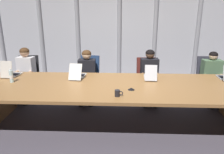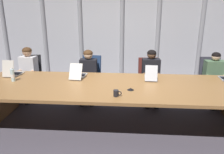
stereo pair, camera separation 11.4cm
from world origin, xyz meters
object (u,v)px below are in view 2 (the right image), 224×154
object	(u,v)px
conference_mic_left_side	(131,89)
laptop_left_end	(13,72)
person_left_mid	(88,73)
person_right_mid	(215,76)
water_bottle_primary	(13,75)
laptop_left_mid	(79,74)
office_chair_right_mid	(210,86)
person_center	(151,74)
office_chair_left_end	(32,82)
office_chair_center	(148,85)
laptop_center	(151,76)
coffee_mug_far	(116,93)
person_left_end	(27,70)
office_chair_left_mid	(90,83)

from	to	relation	value
conference_mic_left_side	laptop_left_end	bearing A→B (deg)	164.55
laptop_left_end	person_left_mid	world-z (taller)	person_left_mid
person_right_mid	water_bottle_primary	distance (m)	4.00
laptop_left_end	laptop_left_mid	size ratio (longest dim) A/B	0.86
laptop_left_end	laptop_left_mid	xyz separation A→B (m)	(1.29, -0.01, -0.01)
laptop_left_mid	conference_mic_left_side	distance (m)	1.16
office_chair_right_mid	person_center	bearing A→B (deg)	-82.23
office_chair_left_end	conference_mic_left_side	xyz separation A→B (m)	(2.29, -1.40, 0.41)
laptop_left_end	water_bottle_primary	world-z (taller)	laptop_left_end
office_chair_center	conference_mic_left_side	world-z (taller)	office_chair_center
laptop_left_end	office_chair_right_mid	size ratio (longest dim) A/B	0.44
laptop_center	coffee_mug_far	distance (m)	1.07
laptop_left_mid	person_left_end	distance (m)	1.46
water_bottle_primary	coffee_mug_far	distance (m)	1.97
laptop_left_end	water_bottle_primary	xyz separation A→B (m)	(0.18, -0.34, 0.05)
laptop_left_mid	office_chair_center	distance (m)	1.66
office_chair_left_mid	conference_mic_left_side	world-z (taller)	office_chair_left_mid
person_center	person_left_end	bearing A→B (deg)	-93.00
laptop_left_end	person_left_end	bearing A→B (deg)	6.91
office_chair_right_mid	person_left_end	size ratio (longest dim) A/B	0.82
office_chair_left_end	coffee_mug_far	distance (m)	2.71
office_chair_right_mid	water_bottle_primary	xyz separation A→B (m)	(-3.86, -1.12, 0.50)
office_chair_left_end	office_chair_center	distance (m)	2.70
laptop_left_end	person_left_mid	bearing A→B (deg)	-60.36
laptop_center	water_bottle_primary	size ratio (longest dim) A/B	1.77
office_chair_right_mid	coffee_mug_far	bearing A→B (deg)	-48.75
office_chair_left_end	person_center	xyz separation A→B (m)	(2.74, -0.16, 0.30)
laptop_left_end	office_chair_right_mid	bearing A→B (deg)	-73.74
person_left_mid	person_center	xyz separation A→B (m)	(1.37, 0.00, 0.00)
office_chair_left_mid	person_left_end	xyz separation A→B (m)	(-1.38, -0.16, 0.31)
laptop_center	office_chair_right_mid	distance (m)	1.66
laptop_left_end	office_chair_left_end	distance (m)	0.90
water_bottle_primary	coffee_mug_far	size ratio (longest dim) A/B	1.94
person_left_mid	person_right_mid	bearing A→B (deg)	87.84
laptop_left_end	person_left_end	xyz separation A→B (m)	(-0.02, 0.61, -0.14)
person_right_mid	coffee_mug_far	xyz separation A→B (m)	(-1.99, -1.52, 0.16)
person_left_end	laptop_left_mid	bearing A→B (deg)	70.09
person_left_mid	office_chair_center	bearing A→B (deg)	94.66
person_center	office_chair_left_mid	bearing A→B (deg)	-99.68
office_chair_left_mid	office_chair_center	size ratio (longest dim) A/B	1.04
office_chair_left_end	office_chair_left_mid	world-z (taller)	office_chair_left_mid
office_chair_right_mid	person_right_mid	bearing A→B (deg)	8.04
person_left_end	coffee_mug_far	distance (m)	2.58
office_chair_right_mid	office_chair_left_end	bearing A→B (deg)	-89.23
office_chair_center	person_center	world-z (taller)	person_center
laptop_center	water_bottle_primary	xyz separation A→B (m)	(-2.47, -0.32, 0.06)
laptop_left_end	laptop_center	distance (m)	2.65
office_chair_right_mid	water_bottle_primary	bearing A→B (deg)	-73.09
office_chair_left_end	office_chair_right_mid	bearing A→B (deg)	80.07
office_chair_left_mid	coffee_mug_far	bearing A→B (deg)	31.01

